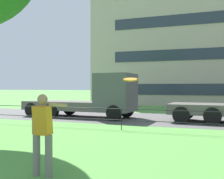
# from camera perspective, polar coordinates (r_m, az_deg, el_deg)

# --- Properties ---
(street_strip) EXTENTS (80.00, 6.74, 0.01)m
(street_strip) POSITION_cam_1_polar(r_m,az_deg,el_deg) (17.09, 14.93, -6.00)
(street_strip) COLOR #565454
(street_strip) RESTS_ON ground
(park_fence) EXTENTS (33.22, 0.04, 1.00)m
(park_fence) POSITION_cam_1_polar(r_m,az_deg,el_deg) (12.14, 12.63, -5.48)
(park_fence) COLOR black
(park_fence) RESTS_ON ground
(person_thrower) EXTENTS (0.54, 0.77, 1.79)m
(person_thrower) POSITION_cam_1_polar(r_m,az_deg,el_deg) (6.33, -13.87, -8.35)
(person_thrower) COLOR slate
(person_thrower) RESTS_ON ground
(frisbee) EXTENTS (0.33, 0.33, 0.08)m
(frisbee) POSITION_cam_1_polar(r_m,az_deg,el_deg) (5.36, 3.76, 2.04)
(frisbee) COLOR orange
(flatbed_truck_right) EXTENTS (7.38, 2.67, 2.75)m
(flatbed_truck_right) POSITION_cam_1_polar(r_m,az_deg,el_deg) (17.67, -3.64, -1.82)
(flatbed_truck_right) COLOR #4C4C51
(flatbed_truck_right) RESTS_ON ground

